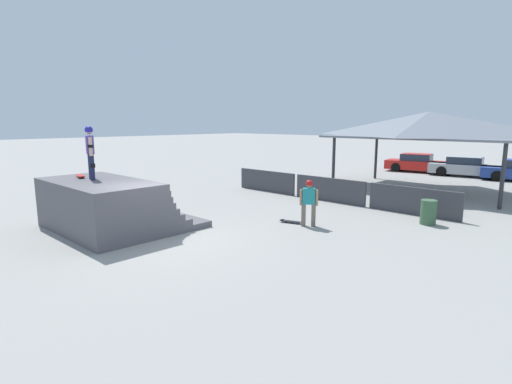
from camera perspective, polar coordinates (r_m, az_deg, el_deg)
ground_plane at (r=12.36m, az=-13.61°, el=-6.65°), size 160.00×160.00×0.00m
quarter_pipe_ramp at (r=13.89m, az=-20.35°, el=-2.01°), size 4.46×3.97×1.63m
skater_on_deck at (r=14.01m, az=-22.61°, el=5.71°), size 0.74×0.41×1.72m
skateboard_on_deck at (r=14.64m, az=-23.79°, el=2.12°), size 0.83×0.43×0.09m
bystander_walking at (r=13.46m, az=7.56°, el=-1.03°), size 0.56×0.43×1.58m
skateboard_on_ground at (r=14.00m, az=4.86°, el=-4.19°), size 0.78×0.41×0.09m
barrier_fence at (r=17.92m, az=10.44°, el=0.34°), size 10.99×0.12×1.05m
pavilion_shelter at (r=21.94m, az=23.43°, el=8.75°), size 9.25×5.60×3.98m
trash_bin at (r=14.91m, az=23.40°, el=-2.66°), size 0.52×0.52×0.85m
parked_car_red at (r=30.26m, az=22.06°, el=3.81°), size 4.44×2.37×1.27m
parked_car_silver at (r=29.09m, az=27.81°, el=3.17°), size 4.57×2.27×1.27m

